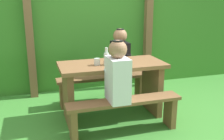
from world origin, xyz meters
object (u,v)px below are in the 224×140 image
at_px(bench_far, 102,84).
at_px(bottle_left, 106,58).
at_px(picnic_table, 112,81).
at_px(drinking_glass, 97,62).
at_px(person_black_coat, 120,54).
at_px(person_white_shirt, 118,74).
at_px(bottle_right, 116,57).
at_px(cell_phone, 109,63).
at_px(bench_near, 124,109).

xyz_separation_m(bench_far, bottle_left, (-0.10, -0.59, 0.55)).
bearing_deg(picnic_table, drinking_glass, -169.01).
bearing_deg(person_black_coat, bench_far, 179.33).
distance_m(bench_far, person_white_shirt, 1.11).
xyz_separation_m(drinking_glass, bottle_right, (0.26, 0.00, 0.04)).
xyz_separation_m(picnic_table, bottle_left, (-0.10, -0.08, 0.34)).
distance_m(bench_far, person_black_coat, 0.54).
bearing_deg(cell_phone, picnic_table, -37.03).
xyz_separation_m(bench_near, drinking_glass, (-0.22, 0.46, 0.50)).
height_order(person_black_coat, bottle_right, person_black_coat).
relative_size(picnic_table, person_white_shirt, 1.95).
relative_size(person_black_coat, cell_phone, 5.14).
xyz_separation_m(bench_near, bottle_left, (-0.10, 0.42, 0.55)).
relative_size(picnic_table, cell_phone, 10.00).
height_order(drinking_glass, bottle_right, bottle_right).
distance_m(bench_near, person_white_shirt, 0.46).
bearing_deg(bench_far, person_black_coat, -0.67).
bearing_deg(drinking_glass, bottle_left, -20.77).
relative_size(picnic_table, drinking_glass, 16.04).
height_order(picnic_table, person_black_coat, person_black_coat).
xyz_separation_m(drinking_glass, cell_phone, (0.17, 0.06, -0.04)).
bearing_deg(drinking_glass, person_black_coat, 47.29).
xyz_separation_m(picnic_table, person_white_shirt, (-0.09, -0.50, 0.25)).
distance_m(bench_near, bench_far, 1.01).
distance_m(person_black_coat, bottle_left, 0.71).
relative_size(bench_far, drinking_glass, 16.04).
bearing_deg(picnic_table, person_black_coat, 60.34).
height_order(picnic_table, bench_far, picnic_table).
height_order(picnic_table, drinking_glass, drinking_glass).
height_order(person_black_coat, cell_phone, person_black_coat).
xyz_separation_m(person_black_coat, cell_phone, (-0.33, -0.49, 0.00)).
distance_m(person_black_coat, bottle_right, 0.60).
distance_m(person_black_coat, cell_phone, 0.59).
distance_m(picnic_table, person_white_shirt, 0.57).
xyz_separation_m(bench_near, bottle_right, (0.04, 0.46, 0.54)).
bearing_deg(person_black_coat, drinking_glass, -132.71).
xyz_separation_m(bottle_left, bottle_right, (0.14, 0.04, -0.01)).
bearing_deg(person_white_shirt, bench_far, 84.94).
xyz_separation_m(bottle_right, cell_phone, (-0.08, 0.06, -0.08)).
bearing_deg(bottle_right, person_black_coat, 65.69).
distance_m(picnic_table, bottle_right, 0.34).
distance_m(bottle_right, cell_phone, 0.13).
distance_m(picnic_table, bottle_left, 0.37).
bearing_deg(picnic_table, bench_near, -90.00).
bearing_deg(bottle_right, bench_far, 94.22).
relative_size(bench_far, bottle_right, 6.17).
relative_size(person_white_shirt, drinking_glass, 8.25).
height_order(bench_far, drinking_glass, drinking_glass).
bearing_deg(bench_far, drinking_glass, -111.56).
bearing_deg(bench_far, cell_phone, -94.96).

